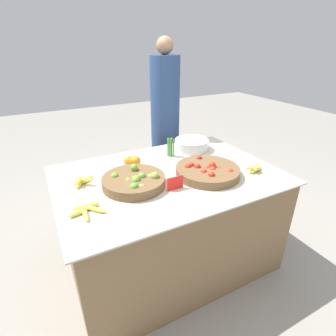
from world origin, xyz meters
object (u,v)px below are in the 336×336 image
metal_bowl (192,144)px  price_sign (175,183)px  tomato_basket (207,171)px  lime_bowl (135,181)px  vendor_person (165,133)px

metal_bowl → price_sign: same height
tomato_basket → price_sign: size_ratio=4.02×
lime_bowl → price_sign: bearing=-37.3°
price_sign → lime_bowl: bearing=144.1°
lime_bowl → vendor_person: size_ratio=0.24×
lime_bowl → tomato_basket: bearing=-9.9°
tomato_basket → metal_bowl: bearing=70.9°
tomato_basket → lime_bowl: bearing=170.1°
lime_bowl → metal_bowl: (0.68, 0.38, 0.01)m
vendor_person → tomato_basket: bearing=-98.9°
metal_bowl → price_sign: 0.72m
lime_bowl → metal_bowl: lime_bowl is taller
metal_bowl → tomato_basket: bearing=-109.1°
metal_bowl → lime_bowl: bearing=-150.6°
tomato_basket → metal_bowl: size_ratio=1.53×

